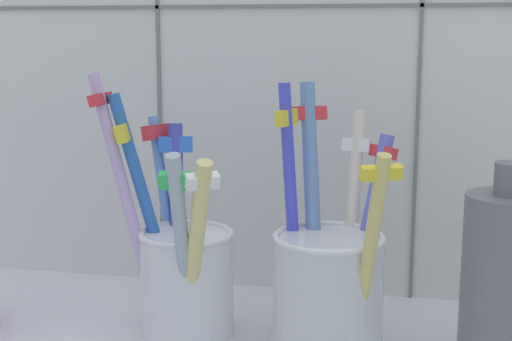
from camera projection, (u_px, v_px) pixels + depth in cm
name	position (u px, v px, depth cm)	size (l,w,h in cm)	color
tile_wall_back	(287.00, 45.00, 59.98)	(64.00, 2.20, 45.00)	silver
toothbrush_cup_left	(183.00, 269.00, 52.27)	(10.46, 10.26, 18.82)	silver
toothbrush_cup_right	(329.00, 279.00, 50.51)	(8.86, 10.75, 18.15)	silver
ceramic_vase	(506.00, 276.00, 48.03)	(5.75, 5.75, 13.42)	slate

